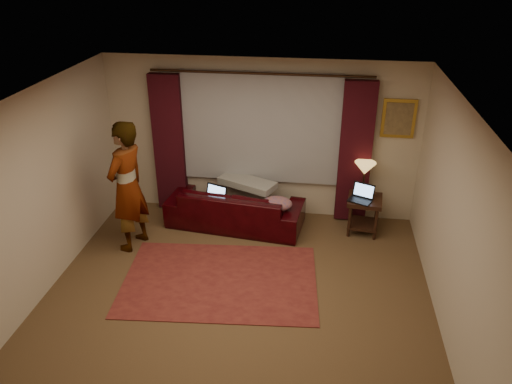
# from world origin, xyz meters

# --- Properties ---
(floor) EXTENTS (5.00, 5.00, 0.01)m
(floor) POSITION_xyz_m (0.00, 0.00, -0.01)
(floor) COLOR brown
(floor) RESTS_ON ground
(ceiling) EXTENTS (5.00, 5.00, 0.02)m
(ceiling) POSITION_xyz_m (0.00, 0.00, 2.60)
(ceiling) COLOR silver
(ceiling) RESTS_ON ground
(wall_back) EXTENTS (5.00, 0.02, 2.60)m
(wall_back) POSITION_xyz_m (0.00, 2.50, 1.30)
(wall_back) COLOR #C4B49C
(wall_back) RESTS_ON ground
(wall_front) EXTENTS (5.00, 0.02, 2.60)m
(wall_front) POSITION_xyz_m (0.00, -2.50, 1.30)
(wall_front) COLOR #C4B49C
(wall_front) RESTS_ON ground
(wall_left) EXTENTS (0.02, 5.00, 2.60)m
(wall_left) POSITION_xyz_m (-2.50, 0.00, 1.30)
(wall_left) COLOR #C4B49C
(wall_left) RESTS_ON ground
(wall_right) EXTENTS (0.02, 5.00, 2.60)m
(wall_right) POSITION_xyz_m (2.50, 0.00, 1.30)
(wall_right) COLOR #C4B49C
(wall_right) RESTS_ON ground
(sheer_curtain) EXTENTS (2.50, 0.05, 1.80)m
(sheer_curtain) POSITION_xyz_m (0.00, 2.44, 1.50)
(sheer_curtain) COLOR #94949B
(sheer_curtain) RESTS_ON wall_back
(drape_left) EXTENTS (0.50, 0.14, 2.30)m
(drape_left) POSITION_xyz_m (-1.50, 2.39, 1.18)
(drape_left) COLOR #330A11
(drape_left) RESTS_ON floor
(drape_right) EXTENTS (0.50, 0.14, 2.30)m
(drape_right) POSITION_xyz_m (1.50, 2.39, 1.18)
(drape_right) COLOR #330A11
(drape_right) RESTS_ON floor
(curtain_rod) EXTENTS (0.04, 0.04, 3.40)m
(curtain_rod) POSITION_xyz_m (0.00, 2.39, 2.38)
(curtain_rod) COLOR #301E12
(curtain_rod) RESTS_ON wall_back
(picture_frame) EXTENTS (0.50, 0.04, 0.60)m
(picture_frame) POSITION_xyz_m (2.10, 2.47, 1.75)
(picture_frame) COLOR #BA8C2E
(picture_frame) RESTS_ON wall_back
(sofa) EXTENTS (2.26, 1.18, 0.87)m
(sofa) POSITION_xyz_m (-0.34, 1.96, 0.44)
(sofa) COLOR black
(sofa) RESTS_ON floor
(throw_blanket) EXTENTS (1.00, 0.73, 0.11)m
(throw_blanket) POSITION_xyz_m (-0.18, 2.20, 0.89)
(throw_blanket) COLOR gray
(throw_blanket) RESTS_ON sofa
(clothing_pile) EXTENTS (0.48, 0.38, 0.20)m
(clothing_pile) POSITION_xyz_m (0.35, 1.76, 0.53)
(clothing_pile) COLOR #875663
(clothing_pile) RESTS_ON sofa
(laptop_sofa) EXTENTS (0.48, 0.50, 0.26)m
(laptop_sofa) POSITION_xyz_m (-0.68, 1.82, 0.57)
(laptop_sofa) COLOR black
(laptop_sofa) RESTS_ON sofa
(area_rug) EXTENTS (2.74, 1.94, 0.01)m
(area_rug) POSITION_xyz_m (-0.29, 0.44, 0.01)
(area_rug) COLOR maroon
(area_rug) RESTS_ON floor
(end_table) EXTENTS (0.57, 0.57, 0.60)m
(end_table) POSITION_xyz_m (1.69, 2.02, 0.30)
(end_table) COLOR black
(end_table) RESTS_ON floor
(tiffany_lamp) EXTENTS (0.44, 0.44, 0.52)m
(tiffany_lamp) POSITION_xyz_m (1.65, 2.19, 0.86)
(tiffany_lamp) COLOR olive
(tiffany_lamp) RESTS_ON end_table
(laptop_table) EXTENTS (0.46, 0.48, 0.25)m
(laptop_table) POSITION_xyz_m (1.60, 1.92, 0.72)
(laptop_table) COLOR black
(laptop_table) RESTS_ON end_table
(person) EXTENTS (0.72, 0.72, 1.97)m
(person) POSITION_xyz_m (-1.76, 1.14, 0.98)
(person) COLOR gray
(person) RESTS_ON floor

